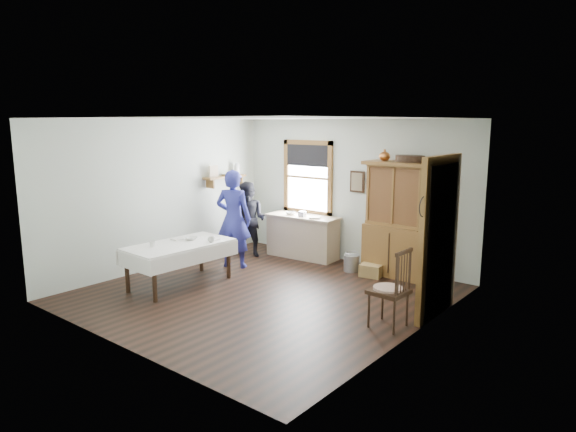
% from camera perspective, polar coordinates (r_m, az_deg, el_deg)
% --- Properties ---
extents(room, '(5.01, 5.01, 2.70)m').
position_cam_1_polar(room, '(7.79, -2.81, 0.81)').
color(room, black).
rests_on(room, ground).
extents(window, '(1.18, 0.07, 1.48)m').
position_cam_1_polar(window, '(10.27, 2.21, 4.75)').
color(window, white).
rests_on(window, room).
extents(doorway, '(0.09, 1.14, 2.22)m').
position_cam_1_polar(doorway, '(7.24, 16.54, -1.86)').
color(doorway, '#463932').
rests_on(doorway, room).
extents(wall_shelf, '(0.24, 1.00, 0.44)m').
position_cam_1_polar(wall_shelf, '(10.49, -6.89, 4.48)').
color(wall_shelf, olive).
rests_on(wall_shelf, room).
extents(framed_picture, '(0.30, 0.04, 0.40)m').
position_cam_1_polar(framed_picture, '(9.63, 7.67, 3.80)').
color(framed_picture, '#301D10').
rests_on(framed_picture, room).
extents(rug_beater, '(0.01, 0.27, 0.27)m').
position_cam_1_polar(rug_beater, '(6.65, 14.91, 2.03)').
color(rug_beater, black).
rests_on(rug_beater, room).
extents(work_counter, '(1.50, 0.66, 0.84)m').
position_cam_1_polar(work_counter, '(10.13, 1.64, -2.28)').
color(work_counter, tan).
rests_on(work_counter, room).
extents(china_hutch, '(1.17, 0.55, 1.99)m').
position_cam_1_polar(china_hutch, '(9.02, 11.99, -0.38)').
color(china_hutch, olive).
rests_on(china_hutch, room).
extents(dining_table, '(1.00, 1.79, 0.70)m').
position_cam_1_polar(dining_table, '(8.62, -11.92, -5.27)').
color(dining_table, white).
rests_on(dining_table, room).
extents(spindle_chair, '(0.51, 0.51, 1.07)m').
position_cam_1_polar(spindle_chair, '(6.83, 11.15, -7.81)').
color(spindle_chair, '#301D10').
rests_on(spindle_chair, room).
extents(pail, '(0.35, 0.35, 0.30)m').
position_cam_1_polar(pail, '(9.32, 7.07, -5.20)').
color(pail, '#989BA0').
rests_on(pail, room).
extents(wicker_basket, '(0.41, 0.32, 0.22)m').
position_cam_1_polar(wicker_basket, '(9.05, 9.21, -6.01)').
color(wicker_basket, '#9E7D47').
rests_on(wicker_basket, room).
extents(woman_blue, '(0.72, 0.62, 1.67)m').
position_cam_1_polar(woman_blue, '(9.42, -6.06, -0.72)').
color(woman_blue, navy).
rests_on(woman_blue, room).
extents(figure_dark, '(0.79, 0.68, 1.38)m').
position_cam_1_polar(figure_dark, '(10.17, -4.35, -0.69)').
color(figure_dark, black).
rests_on(figure_dark, room).
extents(table_cup_a, '(0.12, 0.12, 0.09)m').
position_cam_1_polar(table_cup_a, '(8.50, -8.52, -2.62)').
color(table_cup_a, silver).
rests_on(table_cup_a, dining_table).
extents(table_cup_b, '(0.13, 0.13, 0.09)m').
position_cam_1_polar(table_cup_b, '(8.41, -14.85, -3.00)').
color(table_cup_b, silver).
rests_on(table_cup_b, dining_table).
extents(table_bowl, '(0.28, 0.28, 0.05)m').
position_cam_1_polar(table_bowl, '(8.74, -10.72, -2.46)').
color(table_bowl, silver).
rests_on(table_bowl, dining_table).
extents(counter_book, '(0.26, 0.29, 0.02)m').
position_cam_1_polar(counter_book, '(9.82, 2.44, -0.14)').
color(counter_book, '#7E6F54').
rests_on(counter_book, work_counter).
extents(counter_bowl, '(0.25, 0.25, 0.06)m').
position_cam_1_polar(counter_bowl, '(10.13, 0.29, 0.31)').
color(counter_bowl, silver).
rests_on(counter_bowl, work_counter).
extents(shelf_bowl, '(0.22, 0.22, 0.05)m').
position_cam_1_polar(shelf_bowl, '(10.49, -6.85, 4.62)').
color(shelf_bowl, silver).
rests_on(shelf_bowl, wall_shelf).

